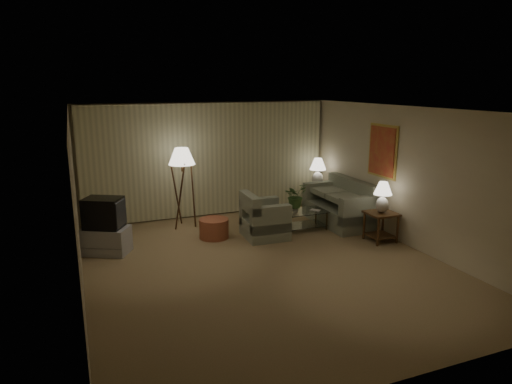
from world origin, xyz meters
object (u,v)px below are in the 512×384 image
Objects in this scene: floor_lamp at (183,186)px; ottoman at (214,228)px; side_table_far at (317,194)px; side_table_near at (381,221)px; table_lamp_far at (318,170)px; table_lamp_near at (383,194)px; coffee_table at (301,217)px; sofa at (338,206)px; armchair at (265,220)px; vase at (295,209)px; crt_tv at (104,213)px; tv_cabinet at (106,240)px.

floor_lamp reaches higher than ottoman.
side_table_near is at bearing -90.00° from side_table_far.
ottoman is at bearing -159.40° from table_lamp_far.
table_lamp_near is 1.83m from coffee_table.
sofa is 2.54× the size of table_lamp_far.
vase is at bearing -76.73° from armchair.
armchair is at bearing -144.13° from table_lamp_far.
crt_tv is 2.04m from floor_lamp.
table_lamp_near reaches higher than side_table_far.
ottoman is (2.14, 0.09, -0.58)m from crt_tv.
side_table_near is at bearing -43.95° from vase.
table_lamp_near is 0.35× the size of floor_lamp.
table_lamp_far is (0.15, 1.25, 0.62)m from sofa.
sofa is at bearing 96.34° from table_lamp_near.
tv_cabinet is 0.56× the size of floor_lamp.
armchair is 0.54× the size of floor_lamp.
tv_cabinet is 3.91m from vase.
table_lamp_near is (0.15, -1.35, 0.57)m from sofa.
sofa reaches higher than tv_cabinet.
crt_tv reaches higher than coffee_table.
ottoman is at bearing 154.70° from side_table_near.
vase is (-1.15, -0.10, 0.09)m from sofa.
coffee_table is at bearing -78.45° from armchair.
table_lamp_far reaches higher than tv_cabinet.
sofa reaches higher than armchair.
sofa is 1.40m from table_lamp_far.
sofa is at bearing 28.52° from tv_cabinet.
side_table_near is 5.38m from tv_cabinet.
table_lamp_far is at bearing 46.16° from vase.
floor_lamp is (-3.47, 2.42, 0.51)m from side_table_near.
coffee_table is 1.14× the size of tv_cabinet.
vase is at bearing -180.00° from coffee_table.
floor_lamp is (-1.39, 1.32, 0.55)m from armchair.
armchair is 1.18× the size of crt_tv.
armchair is 0.94m from coffee_table.
floor_lamp is (1.73, 1.05, 0.68)m from tv_cabinet.
table_lamp_far is 5.40m from tv_cabinet.
armchair is at bearing -144.13° from side_table_far.
vase is (1.77, -0.20, 0.29)m from ottoman.
armchair is at bearing -82.59° from sofa.
floor_lamp is (-3.32, 1.07, 0.53)m from sofa.
sofa is at bearing -96.84° from side_table_far.
tv_cabinet is at bearing -177.72° from ottoman.
sofa is 1.01m from coffee_table.
ottoman is (-3.06, 1.45, -0.21)m from side_table_near.
tv_cabinet is (-5.20, 1.36, -0.16)m from side_table_near.
side_table_near is at bearing -47.47° from coffee_table.
side_table_far is 0.53× the size of coffee_table.
armchair is 2.35m from side_table_near.
armchair is at bearing -170.92° from coffee_table.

